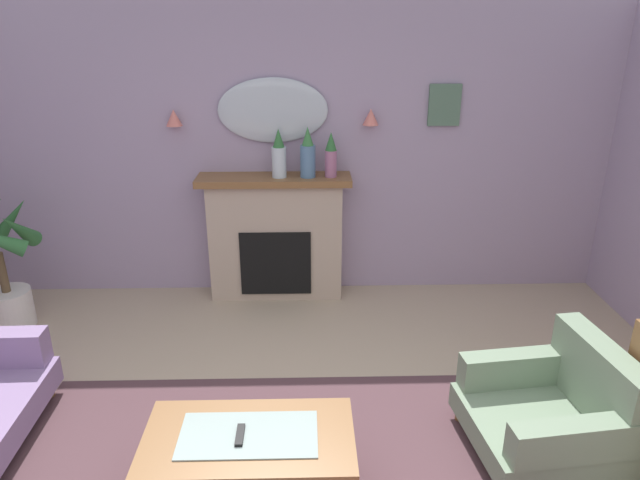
# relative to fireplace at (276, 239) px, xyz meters

# --- Properties ---
(wall_back) EXTENTS (6.89, 0.10, 2.61)m
(wall_back) POSITION_rel_fireplace_xyz_m (0.11, 0.22, 0.73)
(wall_back) COLOR #9E8CA8
(wall_back) RESTS_ON ground
(fireplace) EXTENTS (1.36, 0.36, 1.16)m
(fireplace) POSITION_rel_fireplace_xyz_m (0.00, 0.00, 0.00)
(fireplace) COLOR tan
(fireplace) RESTS_ON ground
(mantel_vase_right) EXTENTS (0.13, 0.13, 0.42)m
(mantel_vase_right) POSITION_rel_fireplace_xyz_m (0.05, -0.03, 0.78)
(mantel_vase_right) COLOR silver
(mantel_vase_right) RESTS_ON fireplace
(mantel_vase_left) EXTENTS (0.13, 0.13, 0.44)m
(mantel_vase_left) POSITION_rel_fireplace_xyz_m (0.30, -0.03, 0.78)
(mantel_vase_left) COLOR #4C7093
(mantel_vase_left) RESTS_ON fireplace
(mantel_vase_centre) EXTENTS (0.10, 0.10, 0.39)m
(mantel_vase_centre) POSITION_rel_fireplace_xyz_m (0.50, -0.03, 0.78)
(mantel_vase_centre) COLOR #9E6084
(mantel_vase_centre) RESTS_ON fireplace
(wall_mirror) EXTENTS (0.96, 0.06, 0.56)m
(wall_mirror) POSITION_rel_fireplace_xyz_m (-0.00, 0.14, 1.14)
(wall_mirror) COLOR #B2BCC6
(wall_sconce_left) EXTENTS (0.14, 0.14, 0.14)m
(wall_sconce_left) POSITION_rel_fireplace_xyz_m (-0.85, 0.09, 1.09)
(wall_sconce_left) COLOR #D17066
(wall_sconce_right) EXTENTS (0.14, 0.14, 0.14)m
(wall_sconce_right) POSITION_rel_fireplace_xyz_m (0.85, 0.09, 1.09)
(wall_sconce_right) COLOR #D17066
(framed_picture) EXTENTS (0.28, 0.03, 0.36)m
(framed_picture) POSITION_rel_fireplace_xyz_m (1.50, 0.15, 1.18)
(framed_picture) COLOR #4C6B56
(coffee_table) EXTENTS (1.10, 0.60, 0.45)m
(coffee_table) POSITION_rel_fireplace_xyz_m (-0.03, -2.50, -0.19)
(coffee_table) COLOR brown
(coffee_table) RESTS_ON ground
(tv_remote) EXTENTS (0.04, 0.16, 0.02)m
(tv_remote) POSITION_rel_fireplace_xyz_m (-0.07, -2.51, -0.12)
(tv_remote) COLOR black
(tv_remote) RESTS_ON coffee_table
(armchair_near_fireplace) EXTENTS (0.91, 0.90, 0.71)m
(armchair_near_fireplace) POSITION_rel_fireplace_xyz_m (1.74, -2.15, -0.27)
(armchair_near_fireplace) COLOR gray
(armchair_near_fireplace) RESTS_ON ground
(potted_plant_tall_palm) EXTENTS (0.71, 0.72, 1.12)m
(potted_plant_tall_palm) POSITION_rel_fireplace_xyz_m (-2.24, -0.53, -0.03)
(potted_plant_tall_palm) COLOR silver
(potted_plant_tall_palm) RESTS_ON ground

